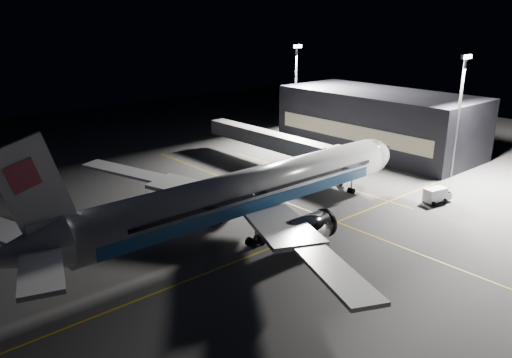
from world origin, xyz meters
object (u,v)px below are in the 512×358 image
object	(u,v)px
floodlight_mast_south	(460,106)
baggage_tug	(204,190)
floodlight_mast_north	(296,83)
safety_cone_a	(225,220)
service_truck	(437,195)
airliner	(245,193)
jet_bridge	(279,142)
safety_cone_c	(163,221)
safety_cone_b	(239,204)

from	to	relation	value
floodlight_mast_south	baggage_tug	xyz separation A→B (m)	(-37.32, 20.55, -11.59)
floodlight_mast_north	safety_cone_a	world-z (taller)	floodlight_mast_north
floodlight_mast_north	floodlight_mast_south	distance (m)	38.00
floodlight_mast_south	safety_cone_a	world-z (taller)	floodlight_mast_south
service_truck	baggage_tug	xyz separation A→B (m)	(-24.39, 25.34, -0.44)
airliner	jet_bridge	xyz separation A→B (m)	(23.08, 18.06, -0.58)
service_truck	safety_cone_c	bearing A→B (deg)	162.02
jet_bridge	service_truck	distance (m)	29.49
floodlight_mast_north	safety_cone_c	xyz separation A→B (m)	(-48.00, -22.91, -12.11)
floodlight_mast_south	safety_cone_c	bearing A→B (deg)	162.55
floodlight_mast_south	safety_cone_a	size ratio (longest dim) A/B	33.83
airliner	baggage_tug	xyz separation A→B (m)	(3.76, 14.54, -4.39)
airliner	floodlight_mast_south	size ratio (longest dim) A/B	2.97
baggage_tug	safety_cone_a	xyz separation A→B (m)	(-4.07, -10.54, -0.47)
airliner	jet_bridge	size ratio (longest dim) A/B	1.79
airliner	floodlight_mast_north	xyz separation A→B (m)	(41.08, 31.99, 7.21)
floodlight_mast_south	airliner	bearing A→B (deg)	171.67
airliner	safety_cone_c	size ratio (longest dim) A/B	118.73
service_truck	floodlight_mast_south	bearing A→B (deg)	31.86
floodlight_mast_south	service_truck	bearing A→B (deg)	-159.69
floodlight_mast_north	safety_cone_a	bearing A→B (deg)	-145.93
jet_bridge	safety_cone_a	bearing A→B (deg)	-148.99
airliner	floodlight_mast_north	bearing A→B (deg)	37.91
jet_bridge	safety_cone_b	bearing A→B (deg)	-149.43
service_truck	safety_cone_c	size ratio (longest dim) A/B	9.11
safety_cone_a	safety_cone_b	bearing A→B (deg)	32.52
service_truck	safety_cone_a	bearing A→B (deg)	164.08
service_truck	safety_cone_b	distance (m)	29.48
safety_cone_b	safety_cone_c	bearing A→B (deg)	171.60
airliner	safety_cone_a	size ratio (longest dim) A/B	100.47
baggage_tug	safety_cone_a	world-z (taller)	baggage_tug
service_truck	safety_cone_a	world-z (taller)	service_truck
floodlight_mast_north	floodlight_mast_south	xyz separation A→B (m)	(0.00, -38.00, 0.00)
airliner	floodlight_mast_south	world-z (taller)	floodlight_mast_south
baggage_tug	safety_cone_b	world-z (taller)	baggage_tug
safety_cone_c	floodlight_mast_north	bearing A→B (deg)	25.51
floodlight_mast_north	safety_cone_b	xyz separation A→B (m)	(-36.16, -24.66, -12.03)
safety_cone_a	safety_cone_b	world-z (taller)	safety_cone_b
airliner	safety_cone_b	xyz separation A→B (m)	(4.92, 7.33, -4.82)
safety_cone_c	safety_cone_b	bearing A→B (deg)	-8.40
baggage_tug	safety_cone_c	world-z (taller)	baggage_tug
airliner	safety_cone_b	size ratio (longest dim) A/B	89.25
baggage_tug	safety_cone_b	distance (m)	7.31
floodlight_mast_south	jet_bridge	bearing A→B (deg)	126.79
floodlight_mast_north	baggage_tug	xyz separation A→B (m)	(-37.32, -17.45, -11.59)
baggage_tug	safety_cone_c	size ratio (longest dim) A/B	5.54
jet_bridge	safety_cone_b	size ratio (longest dim) A/B	49.94
safety_cone_a	airliner	bearing A→B (deg)	-85.64
floodlight_mast_north	jet_bridge	bearing A→B (deg)	-142.26
jet_bridge	floodlight_mast_south	bearing A→B (deg)	-53.21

